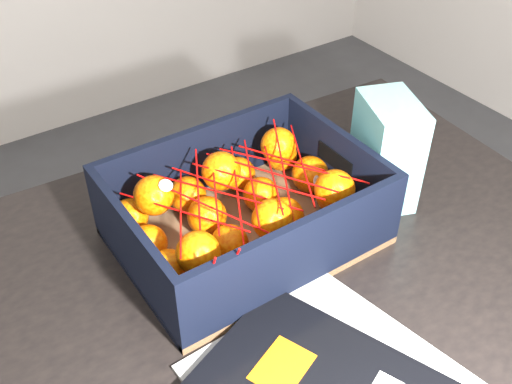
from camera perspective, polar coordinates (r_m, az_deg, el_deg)
table at (r=0.92m, az=-2.32°, el=-14.61°), size 1.25×0.87×0.75m
produce_crate at (r=0.91m, az=-1.06°, el=-2.37°), size 0.37×0.28×0.13m
clementine_heap at (r=0.90m, az=-0.84°, el=-1.85°), size 0.36×0.26×0.11m
mesh_net at (r=0.86m, az=-1.29°, el=0.33°), size 0.31×0.25×0.09m
retail_carton at (r=0.98m, az=12.25°, el=3.79°), size 0.12×0.14×0.18m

